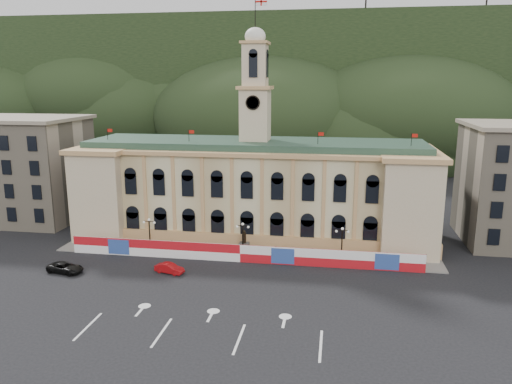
% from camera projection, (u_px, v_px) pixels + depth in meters
% --- Properties ---
extents(ground, '(260.00, 260.00, 0.00)m').
position_uv_depth(ground, '(214.00, 309.00, 55.60)').
color(ground, black).
rests_on(ground, ground).
extents(lane_markings, '(26.00, 10.00, 0.02)m').
position_uv_depth(lane_markings, '(203.00, 331.00, 50.78)').
color(lane_markings, white).
rests_on(lane_markings, ground).
extents(hill_ridge, '(230.00, 80.00, 64.00)m').
position_uv_depth(hill_ridge, '(301.00, 97.00, 168.76)').
color(hill_ridge, black).
rests_on(hill_ridge, ground).
extents(city_hall, '(56.20, 17.60, 37.10)m').
position_uv_depth(city_hall, '(255.00, 189.00, 80.48)').
color(city_hall, beige).
rests_on(city_hall, ground).
extents(side_building_left, '(21.00, 17.00, 18.60)m').
position_uv_depth(side_building_left, '(24.00, 169.00, 90.10)').
color(side_building_left, tan).
rests_on(side_building_left, ground).
extents(hoarding_fence, '(50.00, 0.44, 2.50)m').
position_uv_depth(hoarding_fence, '(241.00, 253.00, 69.82)').
color(hoarding_fence, red).
rests_on(hoarding_fence, ground).
extents(pavement, '(56.00, 5.50, 0.16)m').
position_uv_depth(pavement, '(244.00, 255.00, 72.67)').
color(pavement, slate).
rests_on(pavement, ground).
extents(statue, '(1.40, 1.40, 3.72)m').
position_uv_depth(statue, '(244.00, 247.00, 72.67)').
color(statue, '#595651').
rests_on(statue, ground).
extents(lamp_left, '(1.96, 0.44, 5.15)m').
position_uv_depth(lamp_left, '(150.00, 232.00, 73.49)').
color(lamp_left, black).
rests_on(lamp_left, ground).
extents(lamp_center, '(1.96, 0.44, 5.15)m').
position_uv_depth(lamp_center, '(243.00, 237.00, 71.29)').
color(lamp_center, black).
rests_on(lamp_center, ground).
extents(lamp_right, '(1.96, 0.44, 5.15)m').
position_uv_depth(lamp_right, '(342.00, 242.00, 69.08)').
color(lamp_right, black).
rests_on(lamp_right, ground).
extents(red_sedan, '(3.27, 4.63, 1.31)m').
position_uv_depth(red_sedan, '(169.00, 268.00, 65.88)').
color(red_sedan, '#A00B0F').
rests_on(red_sedan, ground).
extents(black_suv, '(3.99, 5.72, 1.37)m').
position_uv_depth(black_suv, '(65.00, 268.00, 66.03)').
color(black_suv, black).
rests_on(black_suv, ground).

